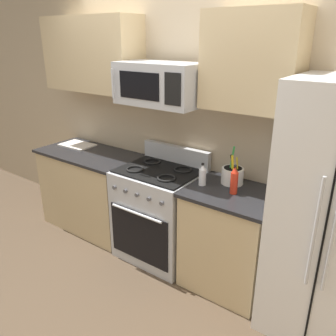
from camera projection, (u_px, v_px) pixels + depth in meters
ground_plane at (116, 288)px, 3.06m from camera, size 16.00×16.00×0.00m
wall_back at (182, 123)px, 3.37m from camera, size 8.00×0.10×2.60m
counter_left at (92, 190)px, 3.92m from camera, size 1.17×0.62×0.91m
range_oven at (159, 213)px, 3.38m from camera, size 0.76×0.67×1.09m
counter_right at (229, 239)px, 2.97m from camera, size 0.75×0.62×0.91m
refrigerator at (336, 218)px, 2.35m from camera, size 0.77×0.74×1.87m
microwave at (160, 84)px, 2.95m from camera, size 0.76×0.44×0.36m
upper_cabinets_left at (92, 54)px, 3.51m from camera, size 1.16×0.34×0.73m
upper_cabinets_right at (252, 61)px, 2.56m from camera, size 0.74×0.34×0.73m
utensil_crock at (232, 175)px, 2.94m from camera, size 0.19×0.19×0.32m
cutting_board at (77, 145)px, 3.98m from camera, size 0.39×0.27×0.02m
bottle_vinegar at (202, 175)px, 2.90m from camera, size 0.06×0.06×0.20m
bottle_hot_sauce at (234, 180)px, 2.74m from camera, size 0.06×0.06×0.24m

